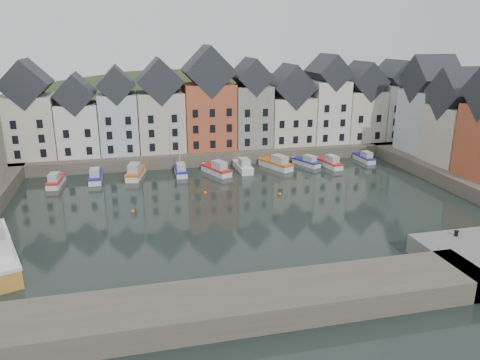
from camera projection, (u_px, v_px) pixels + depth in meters
name	position (u px, v px, depth m)	size (l,w,h in m)	color
ground	(247.00, 212.00, 58.95)	(260.00, 260.00, 0.00)	black
far_quay	(207.00, 150.00, 86.52)	(90.00, 16.00, 2.00)	#50493D
near_wall	(192.00, 310.00, 35.99)	(50.00, 6.00, 2.00)	#50493D
hillside	(191.00, 200.00, 116.28)	(153.60, 70.40, 64.00)	#28381C
far_terrace	(226.00, 108.00, 83.04)	(72.37, 8.16, 17.78)	beige
right_terrace	(461.00, 119.00, 71.84)	(8.30, 24.25, 16.36)	#B5BFC9
mooring_buoys	(208.00, 199.00, 62.96)	(20.50, 5.50, 0.50)	#D05F18
boat_a	(56.00, 181.00, 69.08)	(2.34, 5.93, 2.22)	silver
boat_b	(95.00, 177.00, 71.13)	(1.91, 6.05, 2.32)	silver
boat_c	(135.00, 172.00, 73.00)	(3.52, 7.09, 2.61)	silver
boat_d	(181.00, 170.00, 74.51)	(1.88, 5.73, 10.89)	silver
boat_e	(217.00, 170.00, 74.74)	(4.30, 6.66, 2.45)	silver
boat_f	(243.00, 166.00, 76.50)	(2.13, 6.45, 2.46)	silver
boat_g	(276.00, 164.00, 77.95)	(4.62, 7.01, 2.59)	silver
boat_h	(307.00, 162.00, 79.65)	(3.70, 5.62, 2.07)	silver
boat_i	(329.00, 163.00, 78.84)	(2.86, 6.24, 2.31)	silver
boat_j	(365.00, 158.00, 82.35)	(1.90, 5.43, 2.06)	silver
mooring_bollard	(456.00, 233.00, 46.81)	(0.48, 0.48, 0.56)	black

